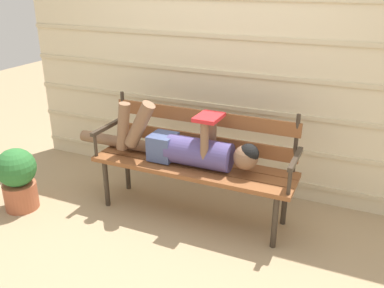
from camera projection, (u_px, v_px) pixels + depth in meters
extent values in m
plane|color=tan|center=(188.00, 219.00, 3.40)|extent=(12.00, 12.00, 0.00)
cube|color=beige|center=(222.00, 72.00, 3.61)|extent=(4.07, 0.06, 2.16)
cube|color=beige|center=(218.00, 168.00, 3.93)|extent=(4.07, 0.02, 0.04)
cube|color=beige|center=(219.00, 138.00, 3.81)|extent=(4.07, 0.02, 0.04)
cube|color=beige|center=(220.00, 106.00, 3.70)|extent=(4.07, 0.02, 0.04)
cube|color=beige|center=(221.00, 72.00, 3.58)|extent=(4.07, 0.02, 0.04)
cube|color=beige|center=(222.00, 36.00, 3.46)|extent=(4.07, 0.02, 0.04)
cube|color=brown|center=(184.00, 174.00, 3.18)|extent=(1.66, 0.13, 0.04)
cube|color=brown|center=(192.00, 167.00, 3.30)|extent=(1.66, 0.13, 0.04)
cube|color=brown|center=(199.00, 160.00, 3.42)|extent=(1.66, 0.13, 0.04)
cube|color=brown|center=(202.00, 141.00, 3.42)|extent=(1.60, 0.05, 0.11)
cube|color=brown|center=(203.00, 117.00, 3.34)|extent=(1.60, 0.05, 0.11)
cylinder|color=#382D23|center=(124.00, 117.00, 3.67)|extent=(0.03, 0.03, 0.47)
cylinder|color=#382D23|center=(296.00, 143.00, 3.09)|extent=(0.03, 0.03, 0.47)
cylinder|color=#382D23|center=(106.00, 184.00, 3.52)|extent=(0.04, 0.04, 0.42)
cylinder|color=#382D23|center=(275.00, 222.00, 2.97)|extent=(0.04, 0.04, 0.42)
cylinder|color=#382D23|center=(127.00, 168.00, 3.80)|extent=(0.04, 0.04, 0.42)
cylinder|color=#382D23|center=(285.00, 201.00, 3.25)|extent=(0.04, 0.04, 0.42)
cube|color=#382D23|center=(106.00, 127.00, 3.52)|extent=(0.04, 0.41, 0.03)
cylinder|color=#382D23|center=(95.00, 145.00, 3.41)|extent=(0.03, 0.03, 0.20)
cube|color=#382D23|center=(296.00, 159.00, 2.91)|extent=(0.04, 0.41, 0.03)
cylinder|color=#382D23|center=(289.00, 182.00, 2.81)|extent=(0.03, 0.03, 0.20)
cylinder|color=#514784|center=(199.00, 153.00, 3.22)|extent=(0.52, 0.23, 0.23)
cube|color=#475684|center=(163.00, 146.00, 3.34)|extent=(0.20, 0.22, 0.21)
sphere|color=brown|center=(246.00, 157.00, 3.07)|extent=(0.19, 0.19, 0.19)
sphere|color=black|center=(249.00, 154.00, 3.05)|extent=(0.16, 0.16, 0.16)
cylinder|color=brown|center=(140.00, 125.00, 3.29)|extent=(0.29, 0.11, 0.42)
cylinder|color=brown|center=(123.00, 126.00, 3.36)|extent=(0.15, 0.09, 0.41)
cylinder|color=brown|center=(119.00, 142.00, 3.59)|extent=(0.77, 0.10, 0.10)
cylinder|color=brown|center=(205.00, 141.00, 3.07)|extent=(0.06, 0.06, 0.29)
cylinder|color=brown|center=(212.00, 134.00, 3.21)|extent=(0.06, 0.06, 0.29)
cube|color=red|center=(209.00, 117.00, 3.08)|extent=(0.19, 0.25, 0.03)
cylinder|color=#AD5B3D|center=(21.00, 196.00, 3.52)|extent=(0.28, 0.28, 0.23)
sphere|color=#2D7033|center=(16.00, 168.00, 3.41)|extent=(0.33, 0.33, 0.33)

